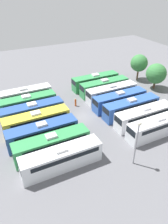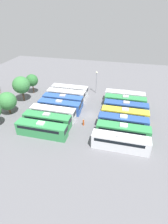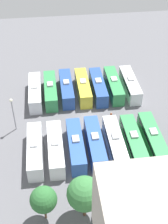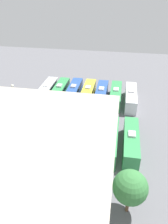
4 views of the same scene
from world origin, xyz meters
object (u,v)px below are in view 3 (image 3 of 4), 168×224
at_px(bus_10, 95,143).
at_px(tree_3, 43,200).
at_px(bus_7, 152,138).
at_px(bus_11, 76,145).
at_px(bus_3, 83,87).
at_px(bus_4, 66,88).
at_px(tree_2, 85,194).
at_px(bus_5, 51,90).
at_px(bus_6, 35,92).
at_px(bus_12, 56,148).
at_px(worker_person, 111,116).
at_px(bus_13, 35,150).
at_px(bus_1, 114,85).
at_px(light_pole, 13,109).
at_px(bus_2, 98,87).
at_px(bus_0, 130,85).
at_px(tree_1, 136,193).
at_px(bus_8, 133,141).
at_px(bus_9, 115,142).

bearing_deg(bus_10, tree_3, 53.86).
distance_m(bus_7, bus_11, 13.81).
distance_m(bus_3, bus_4, 3.63).
bearing_deg(bus_11, tree_2, 89.47).
height_order(bus_5, bus_6, same).
xyz_separation_m(bus_4, bus_10, (-3.57, 17.25, 0.00)).
height_order(bus_12, tree_3, tree_3).
distance_m(worker_person, tree_3, 24.77).
bearing_deg(bus_13, bus_7, -179.26).
distance_m(bus_7, worker_person, 9.98).
distance_m(bus_5, bus_11, 17.53).
bearing_deg(bus_7, bus_11, 0.28).
height_order(bus_1, bus_10, same).
relative_size(bus_3, light_pole, 1.57).
height_order(bus_2, bus_4, same).
xyz_separation_m(bus_0, bus_2, (7.10, -0.09, 0.00)).
bearing_deg(bus_4, bus_5, 5.73).
relative_size(bus_13, tree_3, 1.80).
distance_m(bus_0, worker_person, 10.89).
relative_size(bus_2, tree_1, 1.89).
bearing_deg(bus_3, bus_11, 78.71).
xyz_separation_m(worker_person, tree_2, (8.00, 20.60, 4.26)).
relative_size(bus_13, tree_1, 1.89).
bearing_deg(bus_5, bus_6, 4.07).
xyz_separation_m(bus_6, tree_2, (-6.81, 29.47, 3.35)).
bearing_deg(bus_12, bus_5, -89.74).
bearing_deg(light_pole, bus_13, 115.56).
bearing_deg(bus_11, tree_3, 64.92).
bearing_deg(bus_8, bus_4, -59.69).
bearing_deg(light_pole, bus_7, 163.04).
bearing_deg(tree_2, bus_1, -109.13).
height_order(bus_2, bus_9, same).
relative_size(bus_9, bus_10, 1.00).
distance_m(bus_4, tree_1, 30.91).
bearing_deg(bus_6, tree_1, 115.84).
height_order(bus_0, bus_6, same).
bearing_deg(tree_2, bus_4, -89.92).
distance_m(worker_person, tree_1, 20.69).
height_order(bus_3, bus_8, same).
xyz_separation_m(bus_7, bus_8, (3.60, 0.31, 0.00)).
distance_m(bus_8, bus_11, 10.21).
bearing_deg(bus_1, bus_8, 89.83).
xyz_separation_m(bus_10, bus_11, (3.41, 0.25, 0.00)).
xyz_separation_m(light_pole, tree_1, (-18.09, 20.02, -1.30)).
distance_m(bus_7, bus_13, 20.90).
xyz_separation_m(bus_11, light_pole, (10.81, -7.58, 3.24)).
distance_m(bus_3, tree_2, 30.35).
bearing_deg(bus_10, light_pole, -27.27).
distance_m(bus_0, bus_4, 14.06).
bearing_deg(bus_13, bus_0, -140.53).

